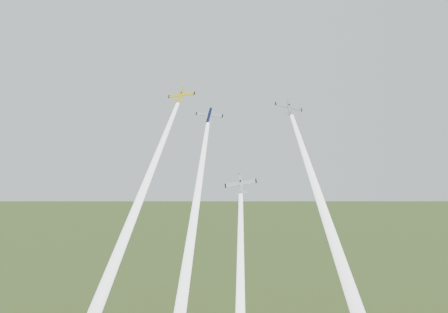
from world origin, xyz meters
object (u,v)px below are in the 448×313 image
(plane_yellow, at_px, (181,96))
(plane_navy, at_px, (209,115))
(plane_silver_right, at_px, (289,108))
(plane_silver_low, at_px, (241,185))

(plane_yellow, xyz_separation_m, plane_navy, (7.30, 0.21, -5.15))
(plane_navy, xyz_separation_m, plane_silver_right, (20.55, -1.96, 1.90))
(plane_silver_right, relative_size, plane_silver_low, 0.97)
(plane_yellow, distance_m, plane_silver_right, 28.09)
(plane_navy, bearing_deg, plane_silver_right, -0.26)
(plane_navy, height_order, plane_silver_right, plane_silver_right)
(plane_yellow, distance_m, plane_navy, 8.94)
(plane_silver_right, bearing_deg, plane_navy, 162.98)
(plane_silver_right, height_order, plane_silver_low, plane_silver_right)
(plane_navy, bearing_deg, plane_silver_low, -56.18)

